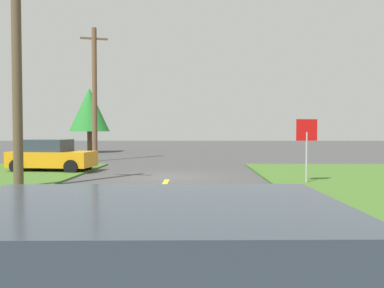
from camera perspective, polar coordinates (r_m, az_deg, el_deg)
ground_plane at (r=17.55m, az=-3.36°, el=-4.79°), size 120.00×120.00×0.00m
lane_stripe_center at (r=9.70m, az=-6.89°, el=-10.35°), size 0.20×14.00×0.01m
stop_sign at (r=15.65m, az=16.30°, el=0.83°), size 0.82×0.14×2.50m
parked_car_near_building at (r=20.88m, az=-19.79°, el=-1.61°), size 4.22×2.40×1.62m
utility_pole_near at (r=15.19m, az=-24.06°, el=9.56°), size 1.78×0.52×8.05m
utility_pole_mid at (r=27.26m, az=-13.95°, el=7.15°), size 1.77×0.59×8.90m
oak_tree_left at (r=38.02m, az=-14.66°, el=4.82°), size 3.69×3.69×6.04m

